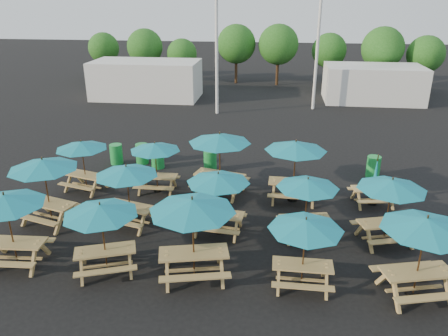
# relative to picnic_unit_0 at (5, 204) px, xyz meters

# --- Properties ---
(ground) EXTENTS (120.00, 120.00, 0.00)m
(ground) POSITION_rel_picnic_unit_0_xyz_m (5.55, 4.22, -2.03)
(ground) COLOR black
(ground) RESTS_ON ground
(picnic_unit_0) EXTENTS (2.37, 2.37, 2.33)m
(picnic_unit_0) POSITION_rel_picnic_unit_0_xyz_m (0.00, 0.00, 0.00)
(picnic_unit_0) COLOR #A8854B
(picnic_unit_0) RESTS_ON ground
(picnic_unit_1) EXTENTS (2.89, 2.89, 2.41)m
(picnic_unit_1) POSITION_rel_picnic_unit_0_xyz_m (-0.21, 2.55, 0.08)
(picnic_unit_1) COLOR #A8854B
(picnic_unit_1) RESTS_ON ground
(picnic_unit_2) EXTENTS (2.53, 2.53, 2.13)m
(picnic_unit_2) POSITION_rel_picnic_unit_0_xyz_m (-0.11, 5.33, -0.17)
(picnic_unit_2) COLOR #A8854B
(picnic_unit_2) RESTS_ON ground
(picnic_unit_3) EXTENTS (2.71, 2.71, 2.19)m
(picnic_unit_3) POSITION_rel_picnic_unit_0_xyz_m (2.81, -0.01, -0.12)
(picnic_unit_3) COLOR #A8854B
(picnic_unit_3) RESTS_ON ground
(picnic_unit_4) EXTENTS (2.62, 2.62, 2.21)m
(picnic_unit_4) POSITION_rel_picnic_unit_0_xyz_m (2.62, 2.74, -0.10)
(picnic_unit_4) COLOR #A8854B
(picnic_unit_4) RESTS_ON ground
(picnic_unit_5) EXTENTS (2.03, 2.03, 2.09)m
(picnic_unit_5) POSITION_rel_picnic_unit_0_xyz_m (2.82, 5.57, -0.21)
(picnic_unit_5) COLOR #A8854B
(picnic_unit_5) RESTS_ON ground
(picnic_unit_6) EXTENTS (2.87, 2.87, 2.48)m
(picnic_unit_6) POSITION_rel_picnic_unit_0_xyz_m (5.38, 0.04, 0.14)
(picnic_unit_6) COLOR #A8854B
(picnic_unit_6) RESTS_ON ground
(picnic_unit_7) EXTENTS (2.31, 2.31, 2.17)m
(picnic_unit_7) POSITION_rel_picnic_unit_0_xyz_m (5.74, 2.60, -0.13)
(picnic_unit_7) COLOR #A8854B
(picnic_unit_7) RESTS_ON ground
(picnic_unit_8) EXTENTS (3.00, 3.00, 2.54)m
(picnic_unit_8) POSITION_rel_picnic_unit_0_xyz_m (5.39, 5.67, 0.19)
(picnic_unit_8) COLOR #A8854B
(picnic_unit_8) RESTS_ON ground
(picnic_unit_9) EXTENTS (2.03, 2.03, 2.10)m
(picnic_unit_9) POSITION_rel_picnic_unit_0_xyz_m (8.41, -0.01, -0.20)
(picnic_unit_9) COLOR #A8854B
(picnic_unit_9) RESTS_ON ground
(picnic_unit_10) EXTENTS (2.39, 2.39, 2.10)m
(picnic_unit_10) POSITION_rel_picnic_unit_0_xyz_m (8.61, 2.68, -0.20)
(picnic_unit_10) COLOR #A8854B
(picnic_unit_10) RESTS_ON ground
(picnic_unit_11) EXTENTS (2.42, 2.42, 2.44)m
(picnic_unit_11) POSITION_rel_picnic_unit_0_xyz_m (8.30, 5.39, 0.10)
(picnic_unit_11) COLOR #A8854B
(picnic_unit_11) RESTS_ON ground
(picnic_unit_12) EXTENTS (2.80, 2.80, 2.38)m
(picnic_unit_12) POSITION_rel_picnic_unit_0_xyz_m (11.38, -0.08, 0.04)
(picnic_unit_12) COLOR #A8854B
(picnic_unit_12) RESTS_ON ground
(picnic_unit_13) EXTENTS (2.67, 2.67, 2.24)m
(picnic_unit_13) POSITION_rel_picnic_unit_0_xyz_m (11.17, 2.63, -0.08)
(picnic_unit_13) COLOR #A8854B
(picnic_unit_13) RESTS_ON ground
(picnic_unit_14) EXTENTS (1.80, 1.63, 2.04)m
(picnic_unit_14) POSITION_rel_picnic_unit_0_xyz_m (11.32, 5.43, -1.19)
(picnic_unit_14) COLOR #A8854B
(picnic_unit_14) RESTS_ON ground
(waste_bin_0) EXTENTS (0.59, 0.59, 0.95)m
(waste_bin_0) POSITION_rel_picnic_unit_0_xyz_m (0.08, 8.39, -1.55)
(waste_bin_0) COLOR green
(waste_bin_0) RESTS_ON ground
(waste_bin_1) EXTENTS (0.59, 0.59, 0.95)m
(waste_bin_1) POSITION_rel_picnic_unit_0_xyz_m (1.27, 8.59, -1.55)
(waste_bin_1) COLOR green
(waste_bin_1) RESTS_ON ground
(waste_bin_2) EXTENTS (0.59, 0.59, 0.95)m
(waste_bin_2) POSITION_rel_picnic_unit_0_xyz_m (2.16, 8.11, -1.55)
(waste_bin_2) COLOR green
(waste_bin_2) RESTS_ON ground
(waste_bin_3) EXTENTS (0.59, 0.59, 0.95)m
(waste_bin_3) POSITION_rel_picnic_unit_0_xyz_m (4.63, 8.05, -1.55)
(waste_bin_3) COLOR green
(waste_bin_3) RESTS_ON ground
(waste_bin_4) EXTENTS (0.59, 0.59, 0.95)m
(waste_bin_4) POSITION_rel_picnic_unit_0_xyz_m (11.86, 8.21, -1.55)
(waste_bin_4) COLOR green
(waste_bin_4) RESTS_ON ground
(mast_0) EXTENTS (0.20, 0.20, 12.00)m
(mast_0) POSITION_rel_picnic_unit_0_xyz_m (3.55, 18.22, 3.97)
(mast_0) COLOR silver
(mast_0) RESTS_ON ground
(mast_1) EXTENTS (0.20, 0.20, 12.00)m
(mast_1) POSITION_rel_picnic_unit_0_xyz_m (10.05, 20.22, 3.97)
(mast_1) COLOR silver
(mast_1) RESTS_ON ground
(event_tent_0) EXTENTS (8.00, 4.00, 2.80)m
(event_tent_0) POSITION_rel_picnic_unit_0_xyz_m (-2.45, 22.22, -0.63)
(event_tent_0) COLOR silver
(event_tent_0) RESTS_ON ground
(event_tent_1) EXTENTS (7.00, 4.00, 2.60)m
(event_tent_1) POSITION_rel_picnic_unit_0_xyz_m (14.55, 23.22, -0.73)
(event_tent_1) COLOR silver
(event_tent_1) RESTS_ON ground
(tree_0) EXTENTS (2.80, 2.80, 4.24)m
(tree_0) POSITION_rel_picnic_unit_0_xyz_m (-8.52, 29.46, 0.80)
(tree_0) COLOR #382314
(tree_0) RESTS_ON ground
(tree_1) EXTENTS (3.11, 3.11, 4.72)m
(tree_1) POSITION_rel_picnic_unit_0_xyz_m (-4.20, 28.12, 1.12)
(tree_1) COLOR #382314
(tree_1) RESTS_ON ground
(tree_2) EXTENTS (2.59, 2.59, 3.93)m
(tree_2) POSITION_rel_picnic_unit_0_xyz_m (-0.84, 27.87, 0.60)
(tree_2) COLOR #382314
(tree_2) RESTS_ON ground
(tree_3) EXTENTS (3.36, 3.36, 5.09)m
(tree_3) POSITION_rel_picnic_unit_0_xyz_m (3.80, 28.93, 1.38)
(tree_3) COLOR #382314
(tree_3) RESTS_ON ground
(tree_4) EXTENTS (3.41, 3.41, 5.17)m
(tree_4) POSITION_rel_picnic_unit_0_xyz_m (7.45, 28.47, 1.43)
(tree_4) COLOR #382314
(tree_4) RESTS_ON ground
(tree_5) EXTENTS (2.94, 2.94, 4.45)m
(tree_5) POSITION_rel_picnic_unit_0_xyz_m (11.77, 28.89, 0.95)
(tree_5) COLOR #382314
(tree_5) RESTS_ON ground
(tree_6) EXTENTS (3.38, 3.38, 5.13)m
(tree_6) POSITION_rel_picnic_unit_0_xyz_m (15.78, 27.11, 1.40)
(tree_6) COLOR #382314
(tree_6) RESTS_ON ground
(tree_7) EXTENTS (2.95, 2.95, 4.48)m
(tree_7) POSITION_rel_picnic_unit_0_xyz_m (19.17, 27.14, 0.96)
(tree_7) COLOR #382314
(tree_7) RESTS_ON ground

